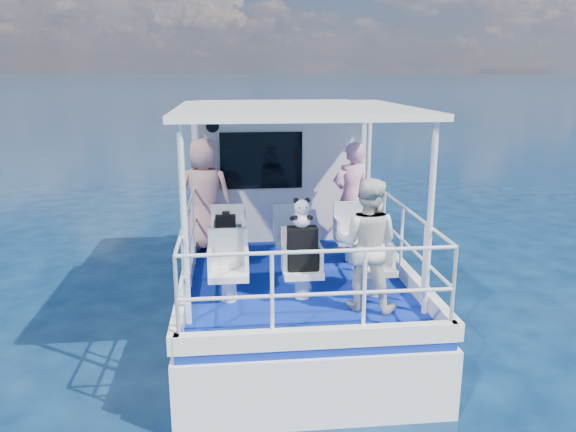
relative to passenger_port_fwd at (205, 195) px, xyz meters
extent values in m
plane|color=#071935|center=(1.25, -1.02, -1.77)|extent=(2000.00, 2000.00, 0.00)
cube|color=white|center=(1.25, -0.02, -1.77)|extent=(3.00, 7.00, 1.60)
cube|color=navy|center=(1.25, -0.02, -0.92)|extent=(2.90, 6.90, 0.10)
cube|color=white|center=(1.25, 1.28, 0.23)|extent=(2.85, 2.00, 2.20)
cube|color=white|center=(1.25, -1.22, 1.37)|extent=(3.00, 3.20, 0.08)
cylinder|color=white|center=(-0.10, -2.72, 0.23)|extent=(0.07, 0.07, 2.20)
cylinder|color=white|center=(2.60, -2.72, 0.23)|extent=(0.07, 0.07, 2.20)
cylinder|color=white|center=(-0.10, 0.18, 0.23)|extent=(0.07, 0.07, 2.20)
cylinder|color=white|center=(2.60, 0.18, 0.23)|extent=(0.07, 0.07, 2.20)
cube|color=white|center=(0.35, -0.82, -0.68)|extent=(0.48, 0.46, 0.38)
cube|color=white|center=(1.25, -0.82, -0.68)|extent=(0.48, 0.46, 0.38)
cube|color=white|center=(2.15, -0.82, -0.68)|extent=(0.48, 0.46, 0.38)
cube|color=white|center=(0.35, -2.12, -0.68)|extent=(0.48, 0.46, 0.38)
cube|color=white|center=(1.25, -2.12, -0.68)|extent=(0.48, 0.46, 0.38)
cube|color=white|center=(2.15, -2.12, -0.68)|extent=(0.48, 0.46, 0.38)
imported|color=#EDA599|center=(0.00, 0.00, 0.00)|extent=(0.72, 0.57, 1.74)
imported|color=pink|center=(2.26, -0.21, -0.03)|extent=(0.70, 0.55, 1.68)
imported|color=silver|center=(1.95, -2.49, -0.09)|extent=(0.93, 0.84, 1.56)
cube|color=black|center=(0.32, -0.86, -0.31)|extent=(0.28, 0.16, 0.37)
cube|color=black|center=(1.24, -2.16, -0.23)|extent=(0.36, 0.20, 0.53)
cube|color=black|center=(0.33, -0.88, -0.09)|extent=(0.10, 0.06, 0.06)
camera|label=1|loc=(0.40, -8.54, 1.83)|focal=35.00mm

